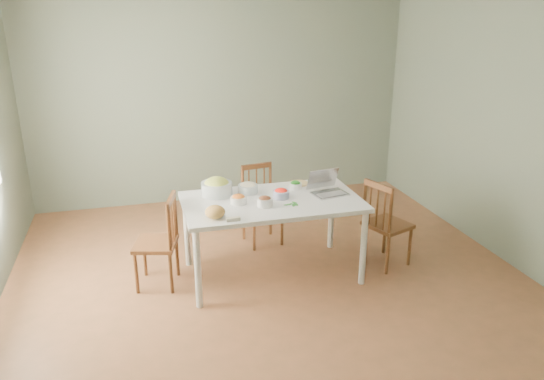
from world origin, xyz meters
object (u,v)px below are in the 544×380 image
object	(u,v)px
chair_far	(262,206)
laptop	(330,184)
dining_table	(272,238)
chair_right	(388,222)
chair_left	(155,242)
bowl_squash	(217,187)
bread_boule	(215,212)

from	to	relation	value
chair_far	laptop	size ratio (longest dim) A/B	2.69
dining_table	chair_right	bearing A→B (deg)	-4.20
chair_left	bowl_squash	world-z (taller)	bowl_squash
bread_boule	bowl_squash	world-z (taller)	bowl_squash
chair_left	bowl_squash	distance (m)	0.78
bowl_squash	laptop	distance (m)	1.11
bread_boule	chair_right	bearing A→B (deg)	6.76
dining_table	chair_left	bearing A→B (deg)	175.24
laptop	chair_far	bearing A→B (deg)	114.16
bowl_squash	bread_boule	bearing A→B (deg)	-101.08
dining_table	bowl_squash	world-z (taller)	bowl_squash
dining_table	chair_far	distance (m)	0.75
chair_left	chair_right	bearing A→B (deg)	100.53
laptop	bowl_squash	bearing A→B (deg)	156.06
chair_right	laptop	world-z (taller)	laptop
chair_left	laptop	bearing A→B (deg)	101.78
chair_right	bowl_squash	bearing A→B (deg)	57.89
chair_left	laptop	distance (m)	1.77
bowl_squash	chair_right	bearing A→B (deg)	-12.00
chair_far	laptop	xyz separation A→B (m)	(0.50, -0.74, 0.46)
chair_left	bread_boule	world-z (taller)	bread_boule
bowl_squash	chair_far	bearing A→B (deg)	39.06
chair_right	bread_boule	distance (m)	1.86
chair_right	chair_far	bearing A→B (deg)	33.18
chair_far	chair_left	size ratio (longest dim) A/B	0.98
chair_right	bowl_squash	world-z (taller)	bowl_squash
bread_boule	laptop	bearing A→B (deg)	14.11
chair_far	chair_left	bearing A→B (deg)	-160.46
chair_left	bread_boule	size ratio (longest dim) A/B	5.09
dining_table	bread_boule	world-z (taller)	bread_boule
bowl_squash	laptop	xyz separation A→B (m)	(1.08, -0.27, 0.02)
chair_far	bowl_squash	bearing A→B (deg)	-149.60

